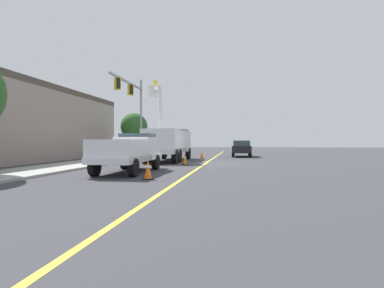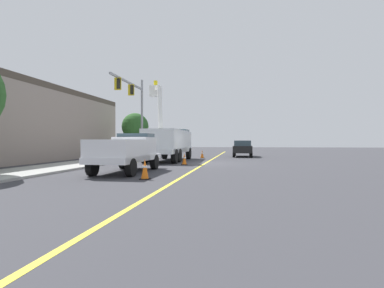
{
  "view_description": "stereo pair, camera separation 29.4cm",
  "coord_description": "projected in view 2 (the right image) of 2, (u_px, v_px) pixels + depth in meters",
  "views": [
    {
      "loc": [
        -21.86,
        -1.99,
        1.63
      ],
      "look_at": [
        1.74,
        1.26,
        1.4
      ],
      "focal_mm": 28.01,
      "sensor_mm": 36.0,
      "label": 1
    },
    {
      "loc": [
        -21.82,
        -2.28,
        1.63
      ],
      "look_at": [
        1.74,
        1.26,
        1.4
      ],
      "focal_mm": 28.01,
      "sensor_mm": 36.0,
      "label": 2
    }
  ],
  "objects": [
    {
      "name": "traffic_cone_leading",
      "position": [
        145.0,
        169.0,
        12.72
      ],
      "size": [
        0.4,
        0.4,
        0.88
      ],
      "color": "black",
      "rests_on": "ground"
    },
    {
      "name": "service_pickup_truck",
      "position": [
        126.0,
        151.0,
        15.57
      ],
      "size": [
        5.64,
        2.28,
        2.06
      ],
      "color": "white",
      "rests_on": "ground"
    },
    {
      "name": "traffic_cone_mid_rear",
      "position": [
        202.0,
        154.0,
        28.55
      ],
      "size": [
        0.4,
        0.4,
        0.78
      ],
      "color": "black",
      "rests_on": "ground"
    },
    {
      "name": "passing_minivan",
      "position": [
        243.0,
        147.0,
        31.43
      ],
      "size": [
        4.84,
        2.03,
        1.69
      ],
      "color": "black",
      "rests_on": "ground"
    },
    {
      "name": "traffic_signal_mast",
      "position": [
        134.0,
        102.0,
        27.95
      ],
      "size": [
        7.48,
        0.62,
        7.8
      ],
      "color": "gray",
      "rests_on": "ground"
    },
    {
      "name": "street_tree_right",
      "position": [
        135.0,
        127.0,
        32.49
      ],
      "size": [
        2.89,
        2.89,
        4.68
      ],
      "color": "brown",
      "rests_on": "ground"
    },
    {
      "name": "utility_bucket_truck",
      "position": [
        169.0,
        141.0,
        24.71
      ],
      "size": [
        8.25,
        3.28,
        6.87
      ],
      "color": "silver",
      "rests_on": "ground"
    },
    {
      "name": "ground",
      "position": [
        205.0,
        163.0,
        21.93
      ],
      "size": [
        120.0,
        120.0,
        0.0
      ],
      "primitive_type": "plane",
      "color": "#38383D"
    },
    {
      "name": "traffic_cone_mid_front",
      "position": [
        184.0,
        159.0,
        20.54
      ],
      "size": [
        0.4,
        0.4,
        0.78
      ],
      "color": "black",
      "rests_on": "ground"
    },
    {
      "name": "lane_centre_stripe",
      "position": [
        205.0,
        163.0,
        21.93
      ],
      "size": [
        49.99,
        1.13,
        0.01
      ],
      "primitive_type": "cube",
      "rotation": [
        0.0,
        0.0,
        -0.02
      ],
      "color": "yellow",
      "rests_on": "ground"
    },
    {
      "name": "sidewalk_far_side",
      "position": [
        100.0,
        161.0,
        23.33
      ],
      "size": [
        60.06,
        4.76,
        0.12
      ],
      "primitive_type": "cube",
      "rotation": [
        0.0,
        0.0,
        -0.02
      ],
      "color": "#9E9E99",
      "rests_on": "ground"
    }
  ]
}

